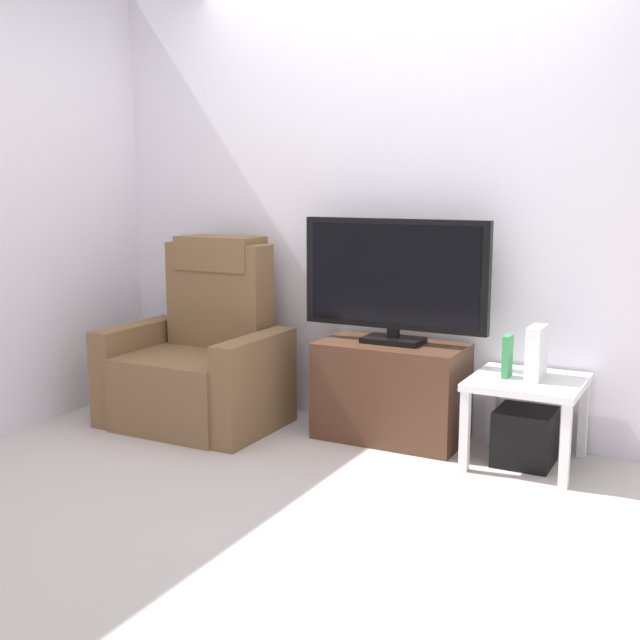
# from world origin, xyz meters

# --- Properties ---
(ground_plane) EXTENTS (6.40, 6.40, 0.00)m
(ground_plane) POSITION_xyz_m (0.00, 0.00, 0.00)
(ground_plane) COLOR #BCB2AD
(wall_back) EXTENTS (6.40, 0.06, 2.60)m
(wall_back) POSITION_xyz_m (0.00, 1.13, 1.30)
(wall_back) COLOR silver
(wall_back) RESTS_ON ground
(tv_stand) EXTENTS (0.79, 0.42, 0.54)m
(tv_stand) POSITION_xyz_m (0.09, 0.86, 0.27)
(tv_stand) COLOR #4C2D1E
(tv_stand) RESTS_ON ground
(television) EXTENTS (1.04, 0.20, 0.67)m
(television) POSITION_xyz_m (0.09, 0.88, 0.89)
(television) COLOR black
(television) RESTS_ON tv_stand
(recliner_armchair) EXTENTS (0.98, 0.78, 1.08)m
(recliner_armchair) POSITION_xyz_m (-1.02, 0.64, 0.37)
(recliner_armchair) COLOR brown
(recliner_armchair) RESTS_ON ground
(side_table) EXTENTS (0.54, 0.54, 0.44)m
(side_table) POSITION_xyz_m (0.84, 0.81, 0.37)
(side_table) COLOR white
(side_table) RESTS_ON ground
(subwoofer_box) EXTENTS (0.28, 0.28, 0.28)m
(subwoofer_box) POSITION_xyz_m (0.84, 0.81, 0.14)
(subwoofer_box) COLOR black
(subwoofer_box) RESTS_ON ground
(book_upright) EXTENTS (0.03, 0.10, 0.21)m
(book_upright) POSITION_xyz_m (0.74, 0.79, 0.55)
(book_upright) COLOR #388C4C
(book_upright) RESTS_ON side_table
(game_console) EXTENTS (0.07, 0.20, 0.27)m
(game_console) POSITION_xyz_m (0.87, 0.82, 0.57)
(game_console) COLOR white
(game_console) RESTS_ON side_table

